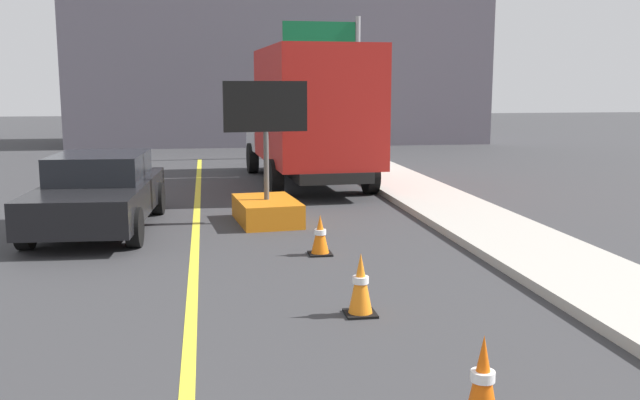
{
  "coord_description": "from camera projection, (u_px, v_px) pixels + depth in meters",
  "views": [
    {
      "loc": [
        0.21,
        -1.18,
        2.65
      ],
      "look_at": [
        1.21,
        4.95,
        1.62
      ],
      "focal_mm": 39.59,
      "sensor_mm": 36.0,
      "label": 1
    }
  ],
  "objects": [
    {
      "name": "pickup_car",
      "position": [
        99.0,
        192.0,
        12.88
      ],
      "size": [
        2.18,
        4.62,
        1.38
      ],
      "color": "black",
      "rests_on": "ground"
    },
    {
      "name": "highway_guide_sign",
      "position": [
        336.0,
        62.0,
        24.98
      ],
      "size": [
        2.79,
        0.23,
        5.0
      ],
      "color": "gray",
      "rests_on": "ground"
    },
    {
      "name": "lane_center_stripe",
      "position": [
        190.0,
        339.0,
        7.39
      ],
      "size": [
        0.14,
        36.0,
        0.01
      ],
      "primitive_type": "cube",
      "color": "yellow",
      "rests_on": "ground"
    },
    {
      "name": "box_truck",
      "position": [
        308.0,
        113.0,
        18.47
      ],
      "size": [
        2.88,
        7.3,
        3.54
      ],
      "color": "black",
      "rests_on": "ground"
    },
    {
      "name": "traffic_cone_mid_lane",
      "position": [
        361.0,
        285.0,
        8.12
      ],
      "size": [
        0.36,
        0.36,
        0.74
      ],
      "color": "black",
      "rests_on": "ground"
    },
    {
      "name": "far_building_block",
      "position": [
        279.0,
        55.0,
        32.16
      ],
      "size": [
        18.11,
        6.24,
        7.89
      ],
      "primitive_type": "cube",
      "color": "slate",
      "rests_on": "ground"
    },
    {
      "name": "traffic_cone_near_sign",
      "position": [
        483.0,
        383.0,
        5.42
      ],
      "size": [
        0.36,
        0.36,
        0.76
      ],
      "color": "black",
      "rests_on": "ground"
    },
    {
      "name": "traffic_cone_far_lane",
      "position": [
        320.0,
        235.0,
        11.01
      ],
      "size": [
        0.36,
        0.36,
        0.63
      ],
      "color": "black",
      "rests_on": "ground"
    },
    {
      "name": "arrow_board_trailer",
      "position": [
        267.0,
        198.0,
        13.56
      ],
      "size": [
        1.6,
        1.9,
        2.7
      ],
      "color": "orange",
      "rests_on": "ground"
    }
  ]
}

